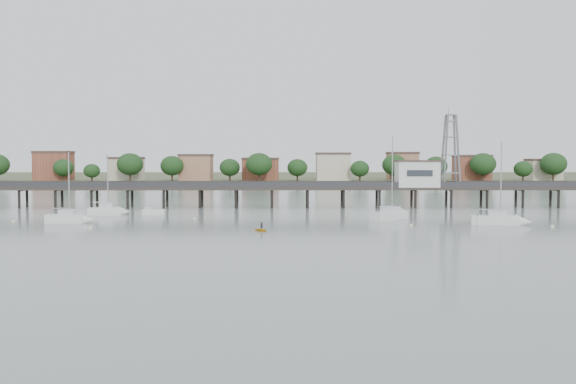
# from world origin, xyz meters

# --- Properties ---
(ground_plane) EXTENTS (500.00, 500.00, 0.00)m
(ground_plane) POSITION_xyz_m (0.00, 0.00, 0.00)
(ground_plane) COLOR slate
(ground_plane) RESTS_ON ground
(pier) EXTENTS (150.00, 5.00, 5.50)m
(pier) POSITION_xyz_m (0.00, 60.00, 3.79)
(pier) COLOR #2D2823
(pier) RESTS_ON ground
(pier_building) EXTENTS (8.40, 5.40, 5.30)m
(pier_building) POSITION_xyz_m (25.00, 60.00, 6.67)
(pier_building) COLOR silver
(pier_building) RESTS_ON ground
(lattice_tower) EXTENTS (3.20, 3.20, 15.50)m
(lattice_tower) POSITION_xyz_m (31.50, 60.00, 11.10)
(lattice_tower) COLOR slate
(lattice_tower) RESTS_ON ground
(sailboat_a) EXTENTS (6.64, 2.10, 11.06)m
(sailboat_a) POSITION_xyz_m (-32.59, 30.05, 0.65)
(sailboat_a) COLOR silver
(sailboat_a) RESTS_ON ground
(sailboat_d) EXTENTS (8.00, 3.95, 12.77)m
(sailboat_d) POSITION_xyz_m (31.04, 26.87, 0.64)
(sailboat_d) COLOR silver
(sailboat_d) RESTS_ON ground
(sailboat_b) EXTENTS (6.66, 3.37, 10.76)m
(sailboat_b) POSITION_xyz_m (-30.67, 44.01, 0.66)
(sailboat_b) COLOR silver
(sailboat_b) RESTS_ON ground
(sailboat_c) EXTENTS (7.73, 7.59, 13.85)m
(sailboat_c) POSITION_xyz_m (16.60, 36.00, 0.64)
(sailboat_c) COLOR silver
(sailboat_c) RESTS_ON ground
(white_tender) EXTENTS (3.88, 1.96, 1.45)m
(white_tender) POSITION_xyz_m (-23.63, 44.33, 0.45)
(white_tender) COLOR silver
(white_tender) RESTS_ON ground
(yellow_dinghy) EXTENTS (1.71, 1.29, 2.38)m
(yellow_dinghy) POSITION_xyz_m (-4.13, 19.27, 0.00)
(yellow_dinghy) COLOR yellow
(yellow_dinghy) RESTS_ON ground
(dinghy_occupant) EXTENTS (0.54, 1.03, 0.23)m
(dinghy_occupant) POSITION_xyz_m (-4.13, 19.27, 0.00)
(dinghy_occupant) COLOR black
(dinghy_occupant) RESTS_ON ground
(mooring_buoys) EXTENTS (79.51, 14.27, 0.39)m
(mooring_buoys) POSITION_xyz_m (-6.26, 27.86, 0.08)
(mooring_buoys) COLOR #F2F0BC
(mooring_buoys) RESTS_ON ground
(far_shore) EXTENTS (500.00, 170.00, 10.40)m
(far_shore) POSITION_xyz_m (0.36, 239.58, 0.95)
(far_shore) COLOR #475133
(far_shore) RESTS_ON ground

